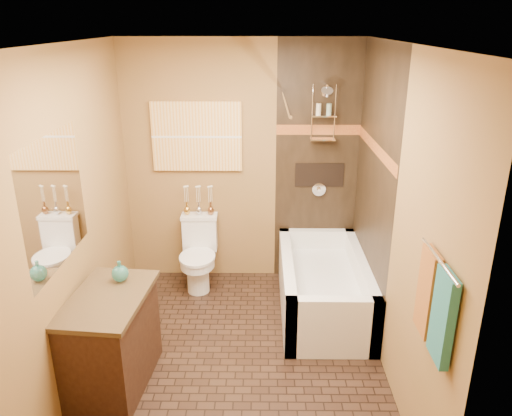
{
  "coord_description": "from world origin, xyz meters",
  "views": [
    {
      "loc": [
        0.2,
        -3.44,
        2.65
      ],
      "look_at": [
        0.16,
        0.4,
        1.19
      ],
      "focal_mm": 35.0,
      "sensor_mm": 36.0,
      "label": 1
    }
  ],
  "objects_px": {
    "sunset_painting": "(197,137)",
    "toilet": "(199,253)",
    "vanity": "(111,341)",
    "bathtub": "(323,290)"
  },
  "relations": [
    {
      "from": "sunset_painting",
      "to": "toilet",
      "type": "height_order",
      "value": "sunset_painting"
    },
    {
      "from": "bathtub",
      "to": "vanity",
      "type": "relative_size",
      "value": 1.64
    },
    {
      "from": "sunset_painting",
      "to": "vanity",
      "type": "bearing_deg",
      "value": -105.12
    },
    {
      "from": "sunset_painting",
      "to": "vanity",
      "type": "relative_size",
      "value": 0.98
    },
    {
      "from": "sunset_painting",
      "to": "vanity",
      "type": "distance_m",
      "value": 2.17
    },
    {
      "from": "toilet",
      "to": "bathtub",
      "type": "bearing_deg",
      "value": -21.53
    },
    {
      "from": "toilet",
      "to": "vanity",
      "type": "relative_size",
      "value": 0.81
    },
    {
      "from": "bathtub",
      "to": "vanity",
      "type": "xyz_separation_m",
      "value": [
        -1.72,
        -1.05,
        0.16
      ]
    },
    {
      "from": "vanity",
      "to": "toilet",
      "type": "bearing_deg",
      "value": 78.04
    },
    {
      "from": "bathtub",
      "to": "toilet",
      "type": "height_order",
      "value": "toilet"
    }
  ]
}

